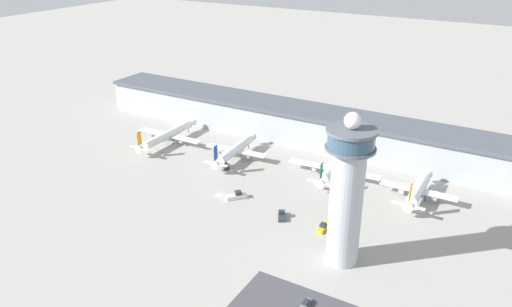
# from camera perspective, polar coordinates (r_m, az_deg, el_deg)

# --- Properties ---
(ground_plane) EXTENTS (1000.00, 1000.00, 0.00)m
(ground_plane) POSITION_cam_1_polar(r_m,az_deg,el_deg) (205.72, -4.20, -4.77)
(ground_plane) COLOR #9E9B93
(terminal_building) EXTENTS (228.21, 25.00, 17.82)m
(terminal_building) POSITION_cam_1_polar(r_m,az_deg,el_deg) (257.40, 4.48, 3.51)
(terminal_building) COLOR #A3A8B2
(terminal_building) RESTS_ON ground
(control_tower) EXTENTS (15.33, 15.33, 51.32)m
(control_tower) POSITION_cam_1_polar(r_m,az_deg,el_deg) (156.61, 10.35, -4.16)
(control_tower) COLOR #ADB2BC
(control_tower) RESTS_ON ground
(airplane_gate_alpha) EXTENTS (37.47, 43.86, 13.11)m
(airplane_gate_alpha) POSITION_cam_1_polar(r_m,az_deg,el_deg) (257.47, -10.01, 2.12)
(airplane_gate_alpha) COLOR white
(airplane_gate_alpha) RESTS_ON ground
(airplane_gate_bravo) EXTENTS (31.13, 38.80, 13.65)m
(airplane_gate_bravo) POSITION_cam_1_polar(r_m,az_deg,el_deg) (235.67, -2.39, 0.42)
(airplane_gate_bravo) COLOR white
(airplane_gate_bravo) RESTS_ON ground
(airplane_gate_charlie) EXTENTS (41.71, 34.29, 13.28)m
(airplane_gate_charlie) POSITION_cam_1_polar(r_m,az_deg,el_deg) (220.36, 8.80, -1.68)
(airplane_gate_charlie) COLOR white
(airplane_gate_charlie) RESTS_ON ground
(airplane_gate_delta) EXTENTS (30.74, 33.12, 13.96)m
(airplane_gate_delta) POSITION_cam_1_polar(r_m,az_deg,el_deg) (210.21, 18.04, -3.97)
(airplane_gate_delta) COLOR silver
(airplane_gate_delta) RESTS_ON ground
(service_truck_catering) EXTENTS (7.47, 8.04, 3.15)m
(service_truck_catering) POSITION_cam_1_polar(r_m,az_deg,el_deg) (202.44, -2.24, -4.88)
(service_truck_catering) COLOR black
(service_truck_catering) RESTS_ON ground
(service_truck_fuel) EXTENTS (5.26, 7.11, 2.70)m
(service_truck_fuel) POSITION_cam_1_polar(r_m,az_deg,el_deg) (189.66, 2.95, -7.10)
(service_truck_fuel) COLOR black
(service_truck_fuel) RESTS_ON ground
(service_truck_baggage) EXTENTS (2.33, 8.05, 2.59)m
(service_truck_baggage) POSITION_cam_1_polar(r_m,az_deg,el_deg) (184.45, 7.75, -8.30)
(service_truck_baggage) COLOR black
(service_truck_baggage) RESTS_ON ground
(service_truck_water) EXTENTS (6.76, 6.11, 2.45)m
(service_truck_water) POSITION_cam_1_polar(r_m,az_deg,el_deg) (229.04, -3.59, -1.37)
(service_truck_water) COLOR black
(service_truck_water) RESTS_ON ground
(car_navy_sedan) EXTENTS (1.83, 4.73, 1.49)m
(car_navy_sedan) POSITION_cam_1_polar(r_m,az_deg,el_deg) (151.12, 5.75, -16.68)
(car_navy_sedan) COLOR black
(car_navy_sedan) RESTS_ON ground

